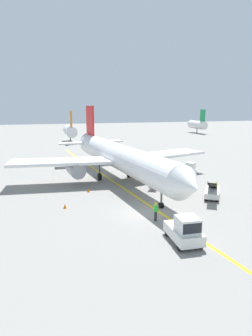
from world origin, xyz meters
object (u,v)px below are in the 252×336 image
at_px(airliner, 118,156).
at_px(ground_crew_marshaller, 156,211).
at_px(belt_loader_forward_hold, 212,191).
at_px(safety_cone_wingtip_left, 65,206).
at_px(belt_loader_aft_hold, 157,178).
at_px(safety_cone_wingtip_right, 172,192).
at_px(pushback_tug, 185,231).
at_px(baggage_tug_near_wing, 190,171).
at_px(safety_cone_nose_left, 88,190).
at_px(safety_cone_nose_right, 130,176).

relative_size(airliner, ground_crew_marshaller, 20.79).
relative_size(airliner, belt_loader_forward_hold, 7.32).
relative_size(airliner, safety_cone_wingtip_left, 80.32).
bearing_deg(belt_loader_forward_hold, safety_cone_wingtip_left, 175.98).
bearing_deg(belt_loader_forward_hold, ground_crew_marshaller, -152.35).
bearing_deg(ground_crew_marshaller, belt_loader_aft_hold, 66.89).
height_order(ground_crew_marshaller, safety_cone_wingtip_left, ground_crew_marshaller).
relative_size(airliner, safety_cone_wingtip_right, 80.32).
distance_m(pushback_tug, safety_cone_wingtip_left, 13.04).
bearing_deg(safety_cone_wingtip_right, ground_crew_marshaller, -124.75).
bearing_deg(safety_cone_wingtip_right, belt_loader_forward_hold, -37.06).
bearing_deg(baggage_tug_near_wing, pushback_tug, -119.38).
height_order(belt_loader_aft_hold, safety_cone_nose_left, belt_loader_aft_hold).
relative_size(ground_crew_marshaller, safety_cone_nose_right, 3.86).
height_order(belt_loader_forward_hold, ground_crew_marshaller, belt_loader_forward_hold).
distance_m(baggage_tug_near_wing, safety_cone_nose_left, 15.60).
distance_m(baggage_tug_near_wing, safety_cone_wingtip_right, 9.12).
height_order(baggage_tug_near_wing, safety_cone_nose_left, baggage_tug_near_wing).
bearing_deg(pushback_tug, airliner, 89.33).
bearing_deg(belt_loader_forward_hold, safety_cone_wingtip_right, 142.94).
xyz_separation_m(airliner, safety_cone_nose_right, (2.19, 1.35, -3.20)).
relative_size(baggage_tug_near_wing, safety_cone_wingtip_left, 6.17).
height_order(safety_cone_nose_left, safety_cone_wingtip_left, same).
bearing_deg(belt_loader_aft_hold, belt_loader_forward_hold, -64.77).
bearing_deg(safety_cone_nose_right, baggage_tug_near_wing, -15.25).
xyz_separation_m(pushback_tug, belt_loader_aft_hold, (4.73, 16.72, -0.22)).
distance_m(belt_loader_forward_hold, safety_cone_wingtip_left, 16.12).
height_order(ground_crew_marshaller, safety_cone_wingtip_right, ground_crew_marshaller).
bearing_deg(belt_loader_forward_hold, pushback_tug, -131.64).
bearing_deg(safety_cone_nose_left, safety_cone_wingtip_right, -20.68).
bearing_deg(safety_cone_wingtip_left, safety_cone_nose_left, 57.59).
bearing_deg(airliner, safety_cone_nose_left, -138.70).
bearing_deg(baggage_tug_near_wing, airliner, 175.13).
bearing_deg(safety_cone_nose_left, pushback_tug, -73.44).
xyz_separation_m(belt_loader_aft_hold, safety_cone_wingtip_right, (-0.09, -4.73, -0.56)).
relative_size(belt_loader_forward_hold, safety_cone_wingtip_left, 10.97).
distance_m(ground_crew_marshaller, safety_cone_nose_right, 16.57).
bearing_deg(safety_cone_wingtip_left, belt_loader_aft_hold, 26.72).
height_order(pushback_tug, belt_loader_forward_hold, belt_loader_forward_hold).
bearing_deg(safety_cone_wingtip_left, baggage_tug_near_wing, 24.61).
bearing_deg(belt_loader_aft_hold, safety_cone_nose_left, -172.43).
distance_m(airliner, safety_cone_wingtip_left, 12.74).
bearing_deg(safety_cone_nose_right, safety_cone_wingtip_right, -76.24).
xyz_separation_m(belt_loader_forward_hold, ground_crew_marshaller, (-8.62, -4.51, 0.13)).
height_order(pushback_tug, safety_cone_wingtip_right, pushback_tug).
distance_m(airliner, ground_crew_marshaller, 15.19).
height_order(airliner, safety_cone_nose_left, airliner).
height_order(baggage_tug_near_wing, ground_crew_marshaller, baggage_tug_near_wing).
height_order(airliner, baggage_tug_near_wing, airliner).
bearing_deg(safety_cone_wingtip_right, baggage_tug_near_wing, 48.96).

